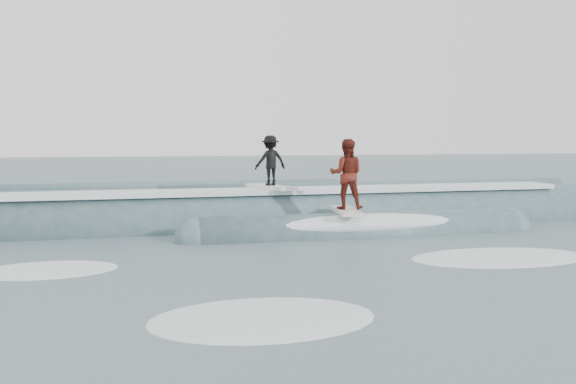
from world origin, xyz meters
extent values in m
plane|color=#3C5158|center=(0.00, 0.00, 0.00)|extent=(160.00, 160.00, 0.00)
cylinder|color=#335156|center=(0.00, 5.73, 0.00)|extent=(21.88, 1.97, 1.97)
cylinder|color=#335156|center=(1.80, 3.53, 0.00)|extent=(9.00, 1.23, 1.23)
sphere|color=#335156|center=(-2.70, 3.53, 0.00)|extent=(1.23, 1.23, 1.23)
sphere|color=#335156|center=(6.30, 3.53, 0.00)|extent=(1.23, 1.23, 1.23)
cube|color=white|center=(0.00, 5.73, 1.05)|extent=(18.00, 1.30, 0.14)
ellipsoid|color=white|center=(1.80, 3.53, 0.30)|extent=(7.60, 1.30, 0.60)
cube|color=white|center=(-0.27, 5.73, 1.17)|extent=(1.20, 2.07, 0.10)
imported|color=black|center=(-0.27, 5.73, 1.96)|extent=(1.03, 0.70, 1.47)
cube|color=silver|center=(1.30, 3.53, 0.66)|extent=(0.86, 2.06, 0.10)
imported|color=#53180F|center=(1.30, 3.53, 1.65)|extent=(1.09, 0.97, 1.88)
ellipsoid|color=white|center=(3.45, -0.37, 0.00)|extent=(4.29, 2.93, 0.10)
ellipsoid|color=white|center=(-2.64, -3.70, 0.00)|extent=(2.97, 2.02, 0.10)
ellipsoid|color=white|center=(-6.04, 0.75, 0.00)|extent=(2.54, 1.73, 0.10)
cylinder|color=#335156|center=(-8.05, 14.00, 0.00)|extent=(22.00, 0.70, 0.70)
cylinder|color=#335156|center=(8.18, 18.00, 0.00)|extent=(22.00, 0.80, 0.80)
cylinder|color=#335156|center=(-3.52, 22.00, 0.00)|extent=(22.00, 0.60, 0.60)
camera|label=1|loc=(-4.64, -12.60, 2.62)|focal=40.00mm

